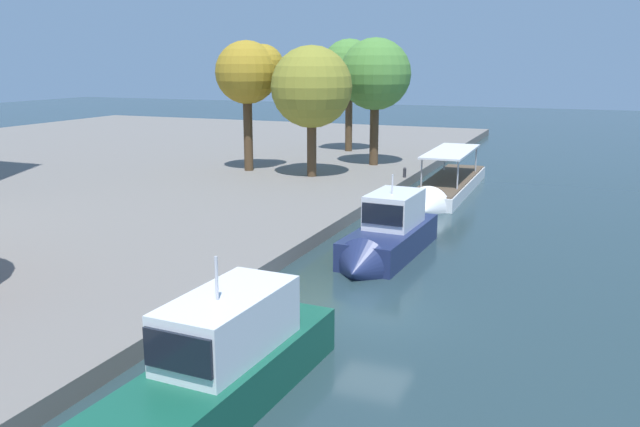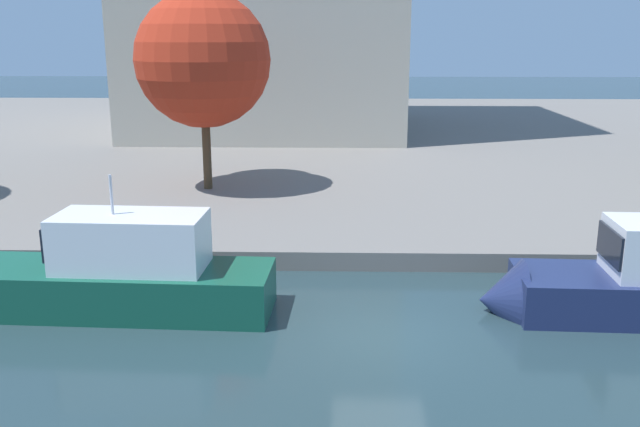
{
  "view_description": "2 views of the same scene",
  "coord_description": "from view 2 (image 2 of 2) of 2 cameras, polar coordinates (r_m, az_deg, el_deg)",
  "views": [
    {
      "loc": [
        -20.37,
        -6.47,
        8.48
      ],
      "look_at": [
        3.04,
        3.23,
        2.64
      ],
      "focal_mm": 37.14,
      "sensor_mm": 36.0,
      "label": 1
    },
    {
      "loc": [
        -1.16,
        -16.56,
        7.66
      ],
      "look_at": [
        -1.65,
        2.58,
        2.64
      ],
      "focal_mm": 38.82,
      "sensor_mm": 36.0,
      "label": 2
    }
  ],
  "objects": [
    {
      "name": "dock_promenade",
      "position": [
        49.73,
        2.82,
        6.19
      ],
      "size": [
        120.0,
        55.0,
        0.65
      ],
      "primitive_type": "cube",
      "color": "slate",
      "rests_on": "ground_plane"
    },
    {
      "name": "motor_yacht_1",
      "position": [
        20.61,
        -18.06,
        -5.29
      ],
      "size": [
        10.2,
        2.82,
        4.62
      ],
      "rotation": [
        0.0,
        0.0,
        3.1
      ],
      "color": "#14513D",
      "rests_on": "ground_plane"
    },
    {
      "name": "motor_yacht_2",
      "position": [
        21.09,
        24.04,
        -5.83
      ],
      "size": [
        8.13,
        2.77,
        4.43
      ],
      "rotation": [
        0.0,
        0.0,
        3.1
      ],
      "color": "navy",
      "rests_on": "ground_plane"
    },
    {
      "name": "tree_3",
      "position": [
        32.14,
        -9.85,
        13.03
      ],
      "size": [
        6.04,
        6.51,
        9.09
      ],
      "color": "#4C3823",
      "rests_on": "dock_promenade"
    },
    {
      "name": "ground_plane",
      "position": [
        18.28,
        5.06,
        -10.15
      ],
      "size": [
        220.0,
        220.0,
        0.0
      ],
      "primitive_type": "plane",
      "color": "#23383D"
    }
  ]
}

